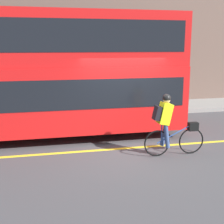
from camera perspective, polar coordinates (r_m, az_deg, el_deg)
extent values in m
plane|color=#424244|center=(8.98, 2.76, -6.39)|extent=(80.00, 80.00, 0.00)
cube|color=yellow|center=(8.87, 2.96, -6.60)|extent=(50.00, 0.14, 0.01)
cube|color=gray|center=(13.67, -2.77, 0.42)|extent=(60.00, 2.38, 0.16)
cube|color=brown|center=(14.72, -3.82, 13.40)|extent=(60.00, 0.30, 6.37)
cylinder|color=black|center=(10.29, 0.95, -0.99)|extent=(1.03, 0.30, 1.03)
cube|color=red|center=(9.90, -17.04, 2.42)|extent=(10.14, 2.43, 1.93)
cube|color=black|center=(9.86, -17.12, 3.74)|extent=(9.74, 2.45, 0.85)
cube|color=red|center=(9.77, -17.68, 12.59)|extent=(10.14, 2.33, 1.58)
cube|color=black|center=(9.77, -17.71, 13.05)|extent=(9.74, 2.35, 0.88)
torus|color=black|center=(8.60, 14.28, -5.14)|extent=(0.70, 0.04, 0.70)
torus|color=black|center=(8.22, 8.23, -5.69)|extent=(0.70, 0.04, 0.70)
cylinder|color=#2D4C8C|center=(8.33, 11.39, -3.94)|extent=(0.98, 0.03, 0.48)
cylinder|color=#2D4C8C|center=(8.19, 9.05, -3.90)|extent=(0.03, 0.03, 0.52)
cube|color=black|center=(8.51, 14.60, -2.58)|extent=(0.26, 0.16, 0.22)
cube|color=#D8EA19|center=(8.08, 9.61, -0.27)|extent=(0.37, 0.32, 0.58)
cube|color=black|center=(8.01, 8.29, -0.20)|extent=(0.21, 0.26, 0.38)
cylinder|color=#384C7A|center=(8.32, 9.49, -4.04)|extent=(0.22, 0.11, 0.63)
cylinder|color=#384C7A|center=(8.16, 9.96, -4.37)|extent=(0.20, 0.11, 0.63)
sphere|color=tan|center=(8.03, 9.96, 2.22)|extent=(0.19, 0.19, 0.19)
sphere|color=black|center=(8.02, 9.97, 2.52)|extent=(0.21, 0.21, 0.21)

